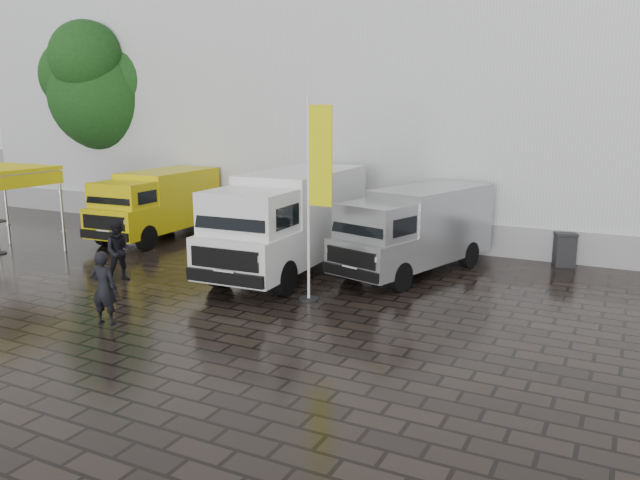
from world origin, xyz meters
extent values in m
plane|color=black|center=(0.00, 0.00, 0.00)|extent=(120.00, 120.00, 0.00)
cube|color=silver|center=(2.00, 16.00, 6.00)|extent=(44.00, 16.00, 12.00)
cube|color=gray|center=(2.00, 7.95, 0.50)|extent=(44.00, 0.15, 1.00)
cylinder|color=silver|center=(-12.17, 2.15, 1.34)|extent=(0.10, 0.10, 2.69)
cylinder|color=silver|center=(-9.41, 2.15, 1.34)|extent=(0.10, 0.10, 2.69)
cylinder|color=black|center=(0.41, 1.04, 0.02)|extent=(0.50, 0.50, 0.04)
cylinder|color=white|center=(0.41, 1.04, 2.48)|extent=(0.07, 0.07, 4.96)
cube|color=#E5E80C|center=(0.74, 1.04, 3.57)|extent=(0.60, 0.03, 2.38)
cylinder|color=black|center=(-13.69, 8.62, 2.17)|extent=(0.61, 0.61, 4.35)
sphere|color=#173811|center=(-13.69, 8.62, 5.22)|extent=(4.78, 4.78, 4.78)
sphere|color=#173811|center=(-14.29, 9.52, 7.17)|extent=(2.82, 2.82, 2.82)
cube|color=black|center=(5.71, 7.58, 0.51)|extent=(0.77, 0.77, 1.01)
imported|color=black|center=(-2.75, -2.57, 0.82)|extent=(0.68, 0.53, 1.65)
imported|color=black|center=(-5.07, 0.28, 0.82)|extent=(1.01, 1.01, 1.65)
camera|label=1|loc=(7.41, -12.14, 4.66)|focal=35.00mm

